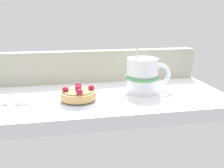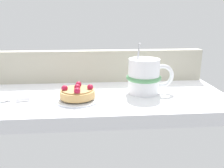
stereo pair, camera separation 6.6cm
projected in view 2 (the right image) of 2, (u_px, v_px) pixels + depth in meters
ground_plane at (91, 100)px, 69.02cm from camera, size 75.54×31.91×3.41cm
window_rail_back at (90, 66)px, 80.65cm from camera, size 74.03×3.72×10.24cm
dessert_plate at (78, 99)px, 63.54cm from camera, size 11.65×11.65×0.86cm
raspberry_tart at (77, 93)px, 63.05cm from camera, size 8.97×8.97×3.51cm
coffee_mug at (145, 76)px, 68.24cm from camera, size 13.53×9.88×14.15cm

